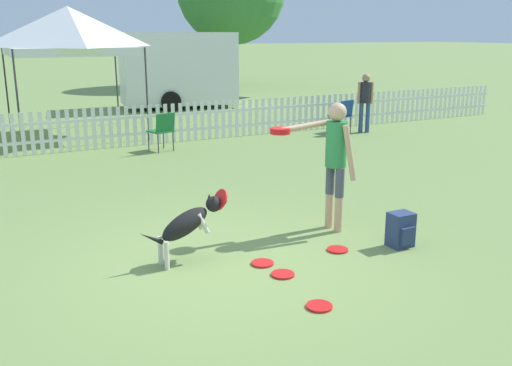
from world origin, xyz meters
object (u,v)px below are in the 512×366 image
Objects in this scene: frisbee_near_dog at (338,250)px; backpack_on_grass at (401,230)px; leaping_dog at (189,222)px; equipment_trailer at (178,68)px; canopy_tent_secondary at (69,31)px; folding_chair_blue_left at (343,113)px; frisbee_midfield at (283,274)px; folding_chair_center at (163,128)px; frisbee_near_handler at (262,263)px; handler_person at (332,151)px; spectator_standing at (365,98)px; frisbee_far_scatter at (319,306)px.

backpack_on_grass is at bearing -16.79° from frisbee_near_dog.
leaping_dog is 0.23× the size of equipment_trailer.
leaping_dog is 9.54m from canopy_tent_secondary.
folding_chair_blue_left is 0.18× the size of equipment_trailer.
backpack_on_grass is at bearing 3.07° from frisbee_midfield.
leaping_dog is 4.27× the size of frisbee_midfield.
frisbee_near_handler is at bearing 66.10° from folding_chair_center.
backpack_on_grass is (0.43, -0.93, -0.88)m from handler_person.
canopy_tent_secondary is (-1.35, 3.00, 2.12)m from folding_chair_center.
frisbee_near_dog is (1.03, -0.05, 0.00)m from frisbee_near_handler.
spectator_standing is at bearing -62.58° from equipment_trailer.
leaping_dog is 6.53m from folding_chair_center.
frisbee_near_handler is 9.50m from spectator_standing.
frisbee_near_handler is 1.21m from frisbee_far_scatter.
leaping_dog is 2.54× the size of backpack_on_grass.
frisbee_midfield is 0.59× the size of backpack_on_grass.
folding_chair_blue_left is at bearing 48.57° from frisbee_near_handler.
folding_chair_blue_left reaches higher than frisbee_far_scatter.
folding_chair_center reaches higher than frisbee_near_handler.
leaping_dog is 1.24m from frisbee_midfield.
spectator_standing is at bearing 45.22° from frisbee_near_handler.
leaping_dog is at bearing 30.22° from folding_chair_blue_left.
leaping_dog is 0.34× the size of canopy_tent_secondary.
folding_chair_blue_left is (4.70, 6.25, -0.56)m from handler_person.
leaping_dog reaches higher than frisbee_midfield.
canopy_tent_secondary reaches higher than frisbee_near_dog.
folding_chair_center is at bearing 82.34° from frisbee_far_scatter.
backpack_on_grass is at bearing 69.01° from leaping_dog.
equipment_trailer is at bearing -87.47° from folding_chair_blue_left.
frisbee_far_scatter is (-1.04, -1.16, 0.00)m from frisbee_near_dog.
spectator_standing is (6.67, 7.92, 0.92)m from frisbee_far_scatter.
spectator_standing is (6.66, 6.71, 0.92)m from frisbee_near_handler.
spectator_standing is (5.60, -0.05, 0.41)m from folding_chair_center.
frisbee_midfield and frisbee_far_scatter have the same top height.
spectator_standing is at bearing -23.69° from canopy_tent_secondary.
frisbee_midfield is at bearing 37.20° from folding_chair_blue_left.
frisbee_near_dog is 14.47m from equipment_trailer.
frisbee_far_scatter is 0.05× the size of equipment_trailer.
frisbee_midfield is at bearing -88.09° from canopy_tent_secondary.
equipment_trailer reaches higher than leaping_dog.
canopy_tent_secondary reaches higher than folding_chair_blue_left.
backpack_on_grass is 10.55m from canopy_tent_secondary.
equipment_trailer is (4.02, 14.42, 1.36)m from frisbee_midfield.
frisbee_near_dog and frisbee_far_scatter have the same top height.
canopy_tent_secondary is at bearing -127.59° from equipment_trailer.
frisbee_far_scatter is at bearing 77.47° from spectator_standing.
canopy_tent_secondary is at bearing 91.91° from frisbee_midfield.
backpack_on_grass is 0.09× the size of equipment_trailer.
frisbee_near_handler is 6.87m from folding_chair_center.
frisbee_near_handler is 0.08× the size of canopy_tent_secondary.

